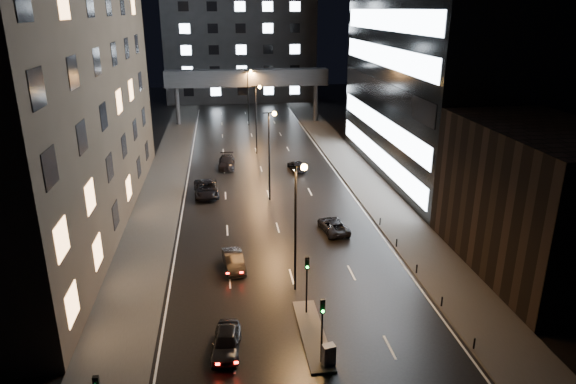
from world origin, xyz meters
name	(u,v)px	position (x,y,z in m)	size (l,w,h in m)	color
ground	(261,169)	(0.00, 40.00, 0.00)	(160.00, 160.00, 0.00)	black
sidewalk_left	(164,184)	(-12.50, 35.00, 0.07)	(5.00, 110.00, 0.15)	#383533
sidewalk_right	(360,176)	(12.50, 35.00, 0.07)	(5.00, 110.00, 0.15)	#383533
building_left	(18,16)	(-22.50, 24.00, 20.00)	(15.00, 48.00, 40.00)	#2D2319
building_right_low	(539,201)	(20.00, 9.00, 6.00)	(10.00, 18.00, 12.00)	black
building_far	(240,45)	(0.00, 98.00, 12.50)	(34.00, 14.00, 25.00)	#333335
skybridge	(247,79)	(0.00, 70.00, 8.34)	(30.00, 3.00, 10.00)	#333335
median_island	(312,334)	(0.30, 2.00, 0.07)	(1.60, 8.00, 0.15)	#383533
traffic_signal_near	(307,276)	(0.30, 4.49, 3.09)	(0.28, 0.34, 4.40)	black
traffic_signal_far	(322,321)	(0.30, -1.01, 3.09)	(0.28, 0.34, 4.40)	black
bollard_row	(428,285)	(10.20, 6.50, 0.45)	(0.12, 25.12, 0.90)	black
streetlight_near	(298,212)	(0.16, 8.00, 6.50)	(1.45, 0.50, 10.15)	black
streetlight_mid_a	(271,144)	(0.16, 28.00, 6.50)	(1.45, 0.50, 10.15)	black
streetlight_mid_b	(257,111)	(0.16, 48.00, 6.50)	(1.45, 0.50, 10.15)	black
streetlight_far	(249,90)	(0.16, 68.00, 6.50)	(1.45, 0.50, 10.15)	black
car_away_a	(226,342)	(-5.43, 0.96, 0.73)	(1.73, 4.29, 1.46)	black
car_away_b	(234,261)	(-4.61, 12.03, 0.71)	(1.50, 4.30, 1.42)	black
car_away_c	(206,189)	(-7.20, 30.40, 0.82)	(2.72, 5.90, 1.64)	black
car_away_d	(227,162)	(-4.61, 41.38, 0.77)	(2.16, 5.31, 1.54)	black
car_toward_a	(333,226)	(5.27, 18.32, 0.65)	(2.16, 4.68, 1.30)	black
car_toward_b	(297,166)	(4.67, 38.69, 0.65)	(1.84, 4.51, 1.31)	black
utility_cabinet	(329,354)	(0.70, -1.23, 0.81)	(0.76, 0.57, 1.32)	#4A4B4D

